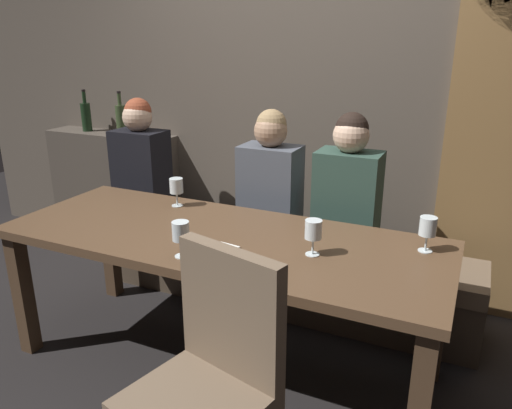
{
  "coord_description": "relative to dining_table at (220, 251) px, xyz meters",
  "views": [
    {
      "loc": [
        1.1,
        -1.96,
        1.66
      ],
      "look_at": [
        0.09,
        0.22,
        0.84
      ],
      "focal_mm": 34.55,
      "sensor_mm": 36.0,
      "label": 1
    }
  ],
  "objects": [
    {
      "name": "diner_far_end",
      "position": [
        0.45,
        0.7,
        0.19
      ],
      "size": [
        0.36,
        0.24,
        0.83
      ],
      "color": "#2D473D",
      "rests_on": "banquette_bench"
    },
    {
      "name": "wine_glass_near_right",
      "position": [
        0.94,
        0.22,
        0.2
      ],
      "size": [
        0.08,
        0.08,
        0.16
      ],
      "color": "silver",
      "rests_on": "dining_table"
    },
    {
      "name": "dining_table",
      "position": [
        0.0,
        0.0,
        0.0
      ],
      "size": [
        2.2,
        0.84,
        0.74
      ],
      "color": "#493422",
      "rests_on": "ground"
    },
    {
      "name": "back_wall_tiled",
      "position": [
        0.0,
        1.22,
        0.85
      ],
      "size": [
        6.0,
        0.12,
        3.0
      ],
      "primitive_type": "cube",
      "color": "brown",
      "rests_on": "ground"
    },
    {
      "name": "ground",
      "position": [
        0.0,
        0.0,
        -0.65
      ],
      "size": [
        9.0,
        9.0,
        0.0
      ],
      "primitive_type": "plane",
      "color": "black"
    },
    {
      "name": "diner_bearded",
      "position": [
        -0.04,
        0.71,
        0.18
      ],
      "size": [
        0.36,
        0.24,
        0.81
      ],
      "color": "#4C515B",
      "rests_on": "banquette_bench"
    },
    {
      "name": "chair_near_side",
      "position": [
        0.36,
        -0.72,
        -0.09
      ],
      "size": [
        0.53,
        0.53,
        0.98
      ],
      "color": "brown",
      "rests_on": "ground"
    },
    {
      "name": "wine_glass_far_left",
      "position": [
        0.49,
        -0.03,
        0.2
      ],
      "size": [
        0.08,
        0.08,
        0.16
      ],
      "color": "silver",
      "rests_on": "dining_table"
    },
    {
      "name": "folded_napkin",
      "position": [
        0.1,
        -0.15,
        0.09
      ],
      "size": [
        0.12,
        0.11,
        0.01
      ],
      "primitive_type": "cube",
      "rotation": [
        0.0,
        0.0,
        -0.14
      ],
      "color": "silver",
      "rests_on": "dining_table"
    },
    {
      "name": "wine_bottle_dark_red",
      "position": [
        -1.77,
        1.03,
        0.42
      ],
      "size": [
        0.08,
        0.08,
        0.33
      ],
      "color": "black",
      "rests_on": "back_counter"
    },
    {
      "name": "diner_redhead",
      "position": [
        -1.02,
        0.73,
        0.19
      ],
      "size": [
        0.36,
        0.24,
        0.83
      ],
      "color": "black",
      "rests_on": "banquette_bench"
    },
    {
      "name": "wine_glass_near_left",
      "position": [
        -0.43,
        0.28,
        0.2
      ],
      "size": [
        0.08,
        0.08,
        0.16
      ],
      "color": "silver",
      "rests_on": "dining_table"
    },
    {
      "name": "wine_glass_center_back",
      "position": [
        -0.03,
        -0.3,
        0.2
      ],
      "size": [
        0.08,
        0.08,
        0.16
      ],
      "color": "silver",
      "rests_on": "dining_table"
    },
    {
      "name": "back_counter",
      "position": [
        -1.55,
        1.04,
        -0.18
      ],
      "size": [
        1.1,
        0.28,
        0.95
      ],
      "primitive_type": "cube",
      "color": "#494138",
      "rests_on": "ground"
    },
    {
      "name": "wine_bottle_pale_label",
      "position": [
        -1.43,
        1.04,
        0.42
      ],
      "size": [
        0.08,
        0.08,
        0.33
      ],
      "color": "#384728",
      "rests_on": "back_counter"
    },
    {
      "name": "banquette_bench",
      "position": [
        0.0,
        0.7,
        -0.42
      ],
      "size": [
        2.5,
        0.44,
        0.45
      ],
      "color": "#4A3C2E",
      "rests_on": "ground"
    }
  ]
}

